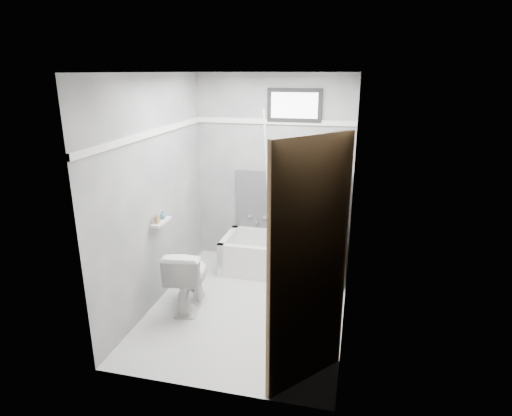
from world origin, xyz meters
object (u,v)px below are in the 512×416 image
(office_chair, at_px, (313,222))
(toilet, at_px, (188,277))
(door, at_px, (341,290))
(bathtub, at_px, (283,255))
(soap_bottle_a, at_px, (157,218))
(soap_bottle_b, at_px, (163,215))

(office_chair, height_order, toilet, office_chair)
(toilet, relative_size, door, 0.34)
(bathtub, distance_m, door, 2.47)
(office_chair, height_order, soap_bottle_a, office_chair)
(office_chair, distance_m, toilet, 1.65)
(door, relative_size, soap_bottle_b, 23.30)
(toilet, xyz_separation_m, soap_bottle_b, (-0.32, 0.15, 0.62))
(office_chair, xyz_separation_m, toilet, (-1.18, -1.09, -0.34))
(office_chair, xyz_separation_m, soap_bottle_a, (-1.50, -1.08, 0.29))
(soap_bottle_b, bearing_deg, toilet, -25.14)
(door, relative_size, soap_bottle_a, 17.63)
(bathtub, relative_size, toilet, 2.18)
(soap_bottle_a, bearing_deg, door, -31.10)
(door, distance_m, soap_bottle_a, 2.24)
(bathtub, bearing_deg, soap_bottle_a, -137.43)
(toilet, bearing_deg, door, 136.34)
(door, bearing_deg, soap_bottle_a, 148.90)
(toilet, distance_m, door, 2.08)
(office_chair, xyz_separation_m, soap_bottle_b, (-1.50, -0.94, 0.29))
(office_chair, relative_size, door, 0.55)
(toilet, relative_size, soap_bottle_a, 6.07)
(bathtub, relative_size, soap_bottle_a, 13.22)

